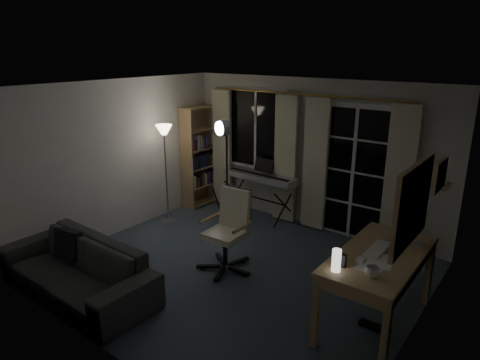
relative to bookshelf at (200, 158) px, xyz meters
The scene contains 17 objects.
floor 2.86m from the bookshelf, 38.61° to the right, with size 4.50×4.00×0.02m, color #3A4555.
window 1.27m from the bookshelf, 14.52° to the left, with size 1.20×0.08×1.40m.
french_door 2.89m from the bookshelf, ahead, with size 1.32×0.09×2.11m.
curtains 2.01m from the bookshelf, ahead, with size 3.60×0.07×2.13m.
bookshelf is the anchor object (origin of this frame).
torchiere_lamp 1.17m from the bookshelf, 79.06° to the right, with size 0.35×0.35×1.66m.
keyboard_piano 1.35m from the bookshelf, ahead, with size 1.37×0.70×0.98m.
studio_light 1.45m from the bookshelf, 31.30° to the right, with size 0.41×0.41×1.82m.
office_chair 2.57m from the bookshelf, 38.91° to the right, with size 0.72×0.75×1.08m.
desk 4.34m from the bookshelf, 22.64° to the right, with size 0.78×1.54×0.82m.
monitor 4.38m from the bookshelf, 16.19° to the right, with size 0.20×0.59×0.52m.
desk_clutter 4.38m from the bookshelf, 25.91° to the right, with size 0.48×0.93×1.04m.
mug 4.64m from the bookshelf, 27.87° to the right, with size 0.13×0.11×0.13m, color silver.
wall_mirror 4.85m from the bookshelf, 25.21° to the right, with size 0.04×0.94×0.74m.
framed_print 4.56m from the bookshelf, 14.75° to the right, with size 0.03×0.42×0.32m.
wall_shelf 4.36m from the bookshelf, ahead, with size 0.16×0.30×0.18m.
sofa 3.40m from the bookshelf, 73.97° to the right, with size 2.19×0.66×0.85m.
Camera 1 is at (3.13, -3.99, 2.85)m, focal length 32.00 mm.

